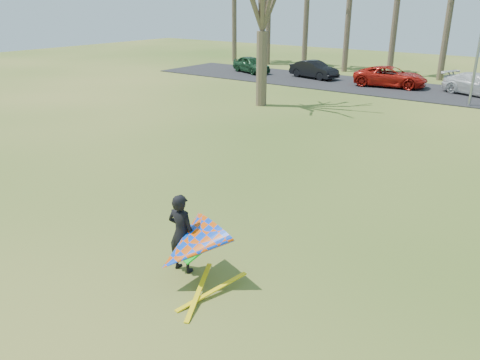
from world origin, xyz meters
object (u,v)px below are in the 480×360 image
Objects in this scene: car_1 at (314,69)px; car_2 at (390,77)px; car_0 at (251,64)px; kite_flyer at (188,245)px; car_3 at (479,85)px.

car_1 is 0.81× the size of car_2.
car_0 is 31.57m from kite_flyer.
car_0 is at bearing 113.29° from car_3.
car_0 is 5.75m from car_1.
car_3 is 1.97× the size of kite_flyer.
car_3 is (5.76, 0.13, -0.01)m from car_2.
car_1 is (5.73, 0.43, -0.01)m from car_0.
car_0 is 1.66× the size of kite_flyer.
car_0 is 0.79× the size of car_2.
car_3 is at bearing 88.48° from kite_flyer.
car_3 reaches higher than car_0.
car_1 is 11.96m from car_3.
car_3 reaches higher than car_1.
kite_flyer is at bearing -125.94° from car_0.
car_0 is at bearing 106.64° from car_1.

